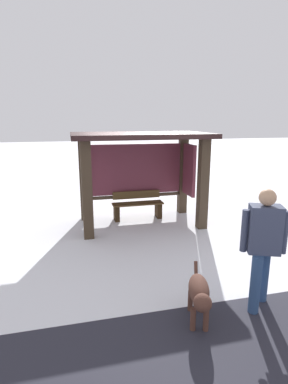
# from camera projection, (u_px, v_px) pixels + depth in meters

# --- Properties ---
(ground_plane) EXTENTS (60.00, 60.00, 0.00)m
(ground_plane) POSITION_uv_depth(u_px,v_px,m) (141.00, 223.00, 7.64)
(ground_plane) COLOR white
(bus_shelter) EXTENTS (3.22, 1.87, 2.23)m
(bus_shelter) POSITION_uv_depth(u_px,v_px,m) (142.00, 158.00, 7.41)
(bus_shelter) COLOR #3B2E20
(bus_shelter) RESTS_ON ground
(bench_left_inside) EXTENTS (1.32, 0.36, 0.71)m
(bench_left_inside) POSITION_uv_depth(u_px,v_px,m) (138.00, 206.00, 7.93)
(bench_left_inside) COLOR brown
(bench_left_inside) RESTS_ON ground
(person_walking) EXTENTS (0.59, 0.40, 1.68)m
(person_walking) POSITION_uv_depth(u_px,v_px,m) (263.00, 240.00, 4.04)
(person_walking) COLOR #3D455F
(person_walking) RESTS_ON ground
(dog) EXTENTS (0.44, 0.94, 0.62)m
(dog) POSITION_uv_depth(u_px,v_px,m) (199.00, 293.00, 3.81)
(dog) COLOR #513126
(dog) RESTS_ON ground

